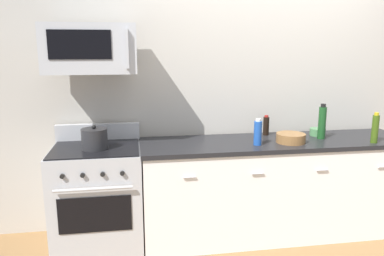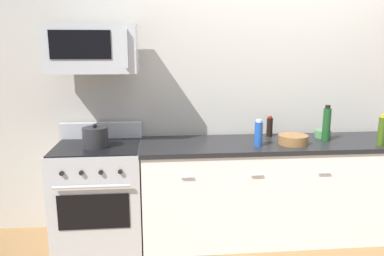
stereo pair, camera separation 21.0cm
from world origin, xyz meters
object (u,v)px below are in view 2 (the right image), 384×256
object	(u,v)px
bottle_olive_oil	(381,131)
stockpot	(95,137)
range_oven	(100,194)
bottle_soy_sauce_dark	(270,127)
bottle_soda_blue	(259,134)
bottle_wine_green	(327,124)
bowl_green_glaze	(323,134)
bowl_wooden_salad	(293,139)
microwave	(92,49)

from	to	relation	value
bottle_olive_oil	stockpot	world-z (taller)	bottle_olive_oil
range_oven	bottle_soy_sauce_dark	size ratio (longest dim) A/B	5.44
stockpot	bottle_soda_blue	bearing A→B (deg)	-3.26
bottle_wine_green	stockpot	size ratio (longest dim) A/B	1.53
range_oven	bowl_green_glaze	size ratio (longest dim) A/B	7.14
bowl_green_glaze	stockpot	xyz separation A→B (m)	(-2.10, -0.17, 0.05)
bowl_green_glaze	bowl_wooden_salad	distance (m)	0.43
microwave	bottle_olive_oil	xyz separation A→B (m)	(2.46, -0.27, -0.70)
microwave	bowl_green_glaze	distance (m)	2.24
bowl_green_glaze	stockpot	bearing A→B (deg)	-175.28
bowl_wooden_salad	microwave	bearing A→B (deg)	175.31
bottle_soda_blue	bottle_wine_green	bearing A→B (deg)	10.95
bottle_wine_green	bottle_soda_blue	bearing A→B (deg)	-169.05
bottle_wine_green	bowl_wooden_salad	world-z (taller)	bottle_wine_green
bottle_olive_oil	bottle_soy_sauce_dark	distance (m)	0.97
bottle_soda_blue	bowl_green_glaze	bearing A→B (deg)	19.99
bowl_green_glaze	bottle_soy_sauce_dark	bearing A→B (deg)	168.48
range_oven	bottle_olive_oil	size ratio (longest dim) A/B	3.87
range_oven	bottle_olive_oil	bearing A→B (deg)	-5.20
bowl_wooden_salad	range_oven	bearing A→B (deg)	176.79
bottle_soda_blue	bowl_wooden_salad	distance (m)	0.33
bottle_wine_green	bottle_soda_blue	xyz separation A→B (m)	(-0.67, -0.13, -0.05)
range_oven	bowl_green_glaze	xyz separation A→B (m)	(2.10, 0.12, 0.49)
bowl_wooden_salad	stockpot	distance (m)	1.73
bottle_soda_blue	bowl_wooden_salad	size ratio (longest dim) A/B	0.90
bottle_wine_green	bowl_green_glaze	world-z (taller)	bottle_wine_green
bottle_wine_green	stockpot	xyz separation A→B (m)	(-2.07, -0.05, -0.07)
bottle_wine_green	bowl_wooden_salad	bearing A→B (deg)	-164.86
bottle_olive_oil	bottle_soda_blue	distance (m)	1.07
bottle_soda_blue	bottle_soy_sauce_dark	bearing A→B (deg)	59.82
bowl_wooden_salad	bottle_wine_green	bearing A→B (deg)	15.14
range_oven	bottle_wine_green	distance (m)	2.16
range_oven	bottle_wine_green	size ratio (longest dim) A/B	3.24
bottle_wine_green	stockpot	bearing A→B (deg)	-178.63
stockpot	range_oven	bearing A→B (deg)	90.00
microwave	bowl_green_glaze	bearing A→B (deg)	2.06
bottle_olive_oil	bottle_wine_green	world-z (taller)	bottle_wine_green
bottle_olive_oil	range_oven	bearing A→B (deg)	174.80
bottle_soda_blue	bottle_olive_oil	bearing A→B (deg)	-4.90
bottle_soy_sauce_dark	stockpot	distance (m)	1.63
bottle_soy_sauce_dark	bowl_green_glaze	world-z (taller)	bottle_soy_sauce_dark
range_oven	stockpot	distance (m)	0.54
bowl_green_glaze	bowl_wooden_salad	size ratio (longest dim) A/B	0.57
range_oven	stockpot	size ratio (longest dim) A/B	4.94
bowl_green_glaze	range_oven	bearing A→B (deg)	-176.72
microwave	bottle_wine_green	xyz separation A→B (m)	(2.07, -0.05, -0.67)
bottle_soy_sauce_dark	bowl_wooden_salad	distance (m)	0.34
bowl_wooden_salad	bottle_soy_sauce_dark	bearing A→B (deg)	110.62
bowl_green_glaze	stockpot	size ratio (longest dim) A/B	0.69
range_oven	bottle_olive_oil	distance (m)	2.54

